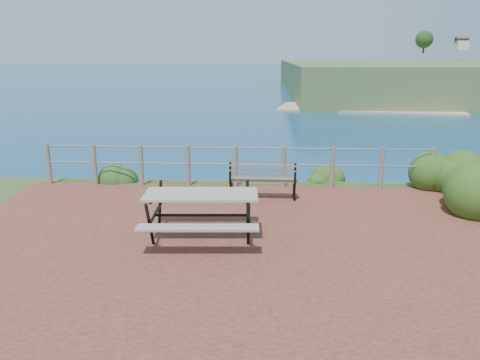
% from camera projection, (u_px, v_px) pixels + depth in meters
% --- Properties ---
extents(ground, '(10.00, 7.00, 0.12)m').
position_uv_depth(ground, '(224.00, 240.00, 8.11)').
color(ground, brown).
rests_on(ground, ground).
extents(ocean, '(1200.00, 1200.00, 0.00)m').
position_uv_depth(ocean, '(265.00, 62.00, 201.00)').
color(ocean, '#15597E').
rests_on(ocean, ground).
extents(safety_railing, '(9.40, 0.10, 1.00)m').
position_uv_depth(safety_railing, '(236.00, 164.00, 11.20)').
color(safety_railing, '#6B5B4C').
rests_on(safety_railing, ground).
extents(picnic_table, '(1.96, 1.66, 0.81)m').
position_uv_depth(picnic_table, '(201.00, 211.00, 8.02)').
color(picnic_table, gray).
rests_on(picnic_table, ground).
extents(park_bench, '(1.51, 0.39, 0.85)m').
position_uv_depth(park_bench, '(263.00, 174.00, 10.27)').
color(park_bench, brown).
rests_on(park_bench, ground).
extents(shrub_right_front, '(1.24, 1.24, 1.76)m').
position_uv_depth(shrub_right_front, '(478.00, 210.00, 9.66)').
color(shrub_right_front, '#244916').
rests_on(shrub_right_front, ground).
extents(shrub_right_edge, '(1.14, 1.14, 1.63)m').
position_uv_depth(shrub_right_edge, '(446.00, 191.00, 11.06)').
color(shrub_right_edge, '#244916').
rests_on(shrub_right_edge, ground).
extents(shrub_lip_west, '(0.88, 0.88, 0.66)m').
position_uv_depth(shrub_lip_west, '(116.00, 180.00, 11.97)').
color(shrub_lip_west, '#1A471C').
rests_on(shrub_lip_west, ground).
extents(shrub_lip_east, '(0.86, 0.86, 0.64)m').
position_uv_depth(shrub_lip_east, '(326.00, 179.00, 12.09)').
color(shrub_lip_east, '#244916').
rests_on(shrub_lip_east, ground).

